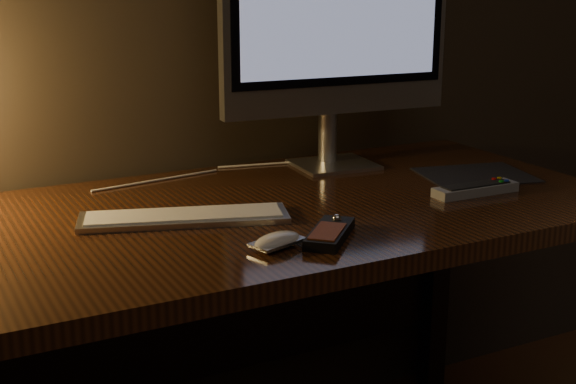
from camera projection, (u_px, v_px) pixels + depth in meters
name	position (u px, v px, depth m)	size (l,w,h in m)	color
desk	(236.00, 258.00, 1.74)	(1.60, 0.75, 0.75)	#381C0C
monitor	(337.00, 18.00, 1.90)	(0.59, 0.18, 0.62)	silver
keyboard	(184.00, 217.00, 1.57)	(0.41, 0.11, 0.02)	silver
mousepad	(475.00, 175.00, 1.91)	(0.25, 0.20, 0.00)	black
mouse	(277.00, 243.00, 1.41)	(0.10, 0.05, 0.02)	white
media_remote	(330.00, 233.00, 1.46)	(0.16, 0.16, 0.03)	black
tv_remote	(475.00, 189.00, 1.75)	(0.20, 0.05, 0.03)	gray
papers	(210.00, 216.00, 1.59)	(0.14, 0.09, 0.01)	white
cable	(221.00, 172.00, 1.93)	(0.01, 0.01, 0.62)	white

